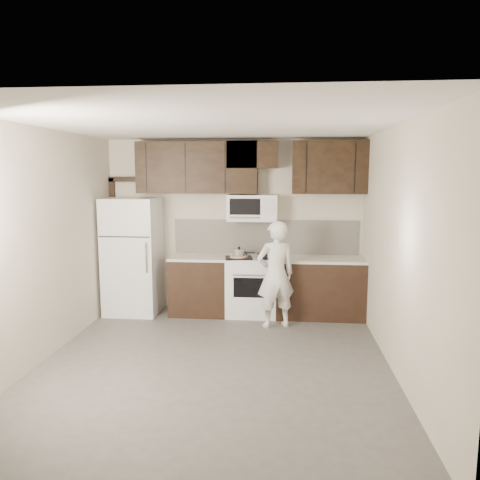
# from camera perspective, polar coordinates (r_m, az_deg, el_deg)

# --- Properties ---
(floor) EXTENTS (4.50, 4.50, 0.00)m
(floor) POSITION_cam_1_polar(r_m,az_deg,el_deg) (5.58, -3.16, -14.84)
(floor) COLOR #4F4C4A
(floor) RESTS_ON ground
(back_wall) EXTENTS (4.00, 0.00, 4.00)m
(back_wall) POSITION_cam_1_polar(r_m,az_deg,el_deg) (7.41, -0.70, 1.76)
(back_wall) COLOR #BAB49E
(back_wall) RESTS_ON ground
(ceiling) EXTENTS (4.50, 4.50, 0.00)m
(ceiling) POSITION_cam_1_polar(r_m,az_deg,el_deg) (5.16, -3.40, 13.94)
(ceiling) COLOR white
(ceiling) RESTS_ON back_wall
(counter_run) EXTENTS (2.95, 0.64, 0.91)m
(counter_run) POSITION_cam_1_polar(r_m,az_deg,el_deg) (7.23, 3.84, -5.63)
(counter_run) COLOR black
(counter_run) RESTS_ON floor
(stove) EXTENTS (0.76, 0.66, 0.94)m
(stove) POSITION_cam_1_polar(r_m,az_deg,el_deg) (7.24, 1.43, -5.56)
(stove) COLOR white
(stove) RESTS_ON floor
(backsplash) EXTENTS (2.90, 0.02, 0.54)m
(backsplash) POSITION_cam_1_polar(r_m,az_deg,el_deg) (7.39, 3.15, 0.40)
(backsplash) COLOR beige
(backsplash) RESTS_ON counter_run
(upper_cabinets) EXTENTS (3.48, 0.35, 0.78)m
(upper_cabinets) POSITION_cam_1_polar(r_m,az_deg,el_deg) (7.17, 0.81, 9.00)
(upper_cabinets) COLOR black
(upper_cabinets) RESTS_ON back_wall
(microwave) EXTENTS (0.76, 0.42, 0.40)m
(microwave) POSITION_cam_1_polar(r_m,az_deg,el_deg) (7.17, 1.52, 3.94)
(microwave) COLOR white
(microwave) RESTS_ON upper_cabinets
(refrigerator) EXTENTS (0.80, 0.76, 1.80)m
(refrigerator) POSITION_cam_1_polar(r_m,az_deg,el_deg) (7.45, -12.94, -1.91)
(refrigerator) COLOR white
(refrigerator) RESTS_ON floor
(door_trim) EXTENTS (0.50, 0.08, 2.12)m
(door_trim) POSITION_cam_1_polar(r_m,az_deg,el_deg) (7.82, -14.86, 1.07)
(door_trim) COLOR black
(door_trim) RESTS_ON floor
(saucepan) EXTENTS (0.33, 0.19, 0.18)m
(saucepan) POSITION_cam_1_polar(r_m,az_deg,el_deg) (7.00, -0.10, -1.65)
(saucepan) COLOR silver
(saucepan) RESTS_ON stove
(baking_tray) EXTENTS (0.44, 0.35, 0.02)m
(baking_tray) POSITION_cam_1_polar(r_m,az_deg,el_deg) (7.00, -0.15, -2.18)
(baking_tray) COLOR black
(baking_tray) RESTS_ON counter_run
(pizza) EXTENTS (0.30, 0.30, 0.02)m
(pizza) POSITION_cam_1_polar(r_m,az_deg,el_deg) (6.99, -0.15, -2.02)
(pizza) COLOR tan
(pizza) RESTS_ON baking_tray
(person) EXTENTS (0.65, 0.54, 1.52)m
(person) POSITION_cam_1_polar(r_m,az_deg,el_deg) (6.62, 4.36, -4.21)
(person) COLOR silver
(person) RESTS_ON floor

